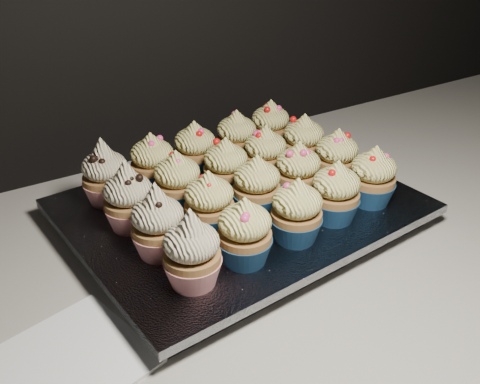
{
  "coord_description": "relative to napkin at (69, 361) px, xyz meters",
  "views": [
    {
      "loc": [
        -0.22,
        1.2,
        1.31
      ],
      "look_at": [
        0.11,
        1.74,
        0.95
      ],
      "focal_mm": 40.0,
      "sensor_mm": 36.0,
      "label": 1
    }
  ],
  "objects": [
    {
      "name": "cupcake_19",
      "position": [
        0.41,
        0.25,
        0.07
      ],
      "size": [
        0.06,
        0.06,
        0.08
      ],
      "color": "navy",
      "rests_on": "foil_lining"
    },
    {
      "name": "cupcake_7",
      "position": [
        0.28,
        0.09,
        0.07
      ],
      "size": [
        0.06,
        0.06,
        0.08
      ],
      "color": "navy",
      "rests_on": "foil_lining"
    },
    {
      "name": "worktop",
      "position": [
        0.17,
        0.09,
        -0.02
      ],
      "size": [
        2.44,
        0.64,
        0.04
      ],
      "primitive_type": "cube",
      "color": "beige",
      "rests_on": "cabinet"
    },
    {
      "name": "cupcake_10",
      "position": [
        0.13,
        0.15,
        0.07
      ],
      "size": [
        0.06,
        0.06,
        0.1
      ],
      "color": "red",
      "rests_on": "foil_lining"
    },
    {
      "name": "cupcake_15",
      "position": [
        0.12,
        0.22,
        0.07
      ],
      "size": [
        0.06,
        0.06,
        0.1
      ],
      "color": "red",
      "rests_on": "foil_lining"
    },
    {
      "name": "cupcake_6",
      "position": [
        0.21,
        0.09,
        0.07
      ],
      "size": [
        0.06,
        0.06,
        0.08
      ],
      "color": "navy",
      "rests_on": "foil_lining"
    },
    {
      "name": "cupcake_17",
      "position": [
        0.26,
        0.23,
        0.07
      ],
      "size": [
        0.06,
        0.06,
        0.08
      ],
      "color": "navy",
      "rests_on": "foil_lining"
    },
    {
      "name": "cupcake_2",
      "position": [
        0.29,
        0.02,
        0.07
      ],
      "size": [
        0.06,
        0.06,
        0.08
      ],
      "color": "navy",
      "rests_on": "foil_lining"
    },
    {
      "name": "foil_lining",
      "position": [
        0.27,
        0.13,
        0.03
      ],
      "size": [
        0.47,
        0.38,
        0.01
      ],
      "primitive_type": "cube",
      "rotation": [
        0.0,
        0.0,
        0.09
      ],
      "color": "silver",
      "rests_on": "baking_tray"
    },
    {
      "name": "cupcake_12",
      "position": [
        0.27,
        0.16,
        0.07
      ],
      "size": [
        0.06,
        0.06,
        0.08
      ],
      "color": "navy",
      "rests_on": "foil_lining"
    },
    {
      "name": "napkin",
      "position": [
        0.0,
        0.0,
        0.0
      ],
      "size": [
        0.17,
        0.17,
        0.0
      ],
      "primitive_type": "cube",
      "rotation": [
        0.0,
        0.0,
        0.24
      ],
      "color": "white",
      "rests_on": "worktop"
    },
    {
      "name": "cupcake_9",
      "position": [
        0.42,
        0.1,
        0.07
      ],
      "size": [
        0.06,
        0.06,
        0.08
      ],
      "color": "navy",
      "rests_on": "foil_lining"
    },
    {
      "name": "cupcake_4",
      "position": [
        0.43,
        0.03,
        0.07
      ],
      "size": [
        0.06,
        0.06,
        0.08
      ],
      "color": "navy",
      "rests_on": "foil_lining"
    },
    {
      "name": "cupcake_0",
      "position": [
        0.14,
        0.01,
        0.07
      ],
      "size": [
        0.06,
        0.06,
        0.1
      ],
      "color": "red",
      "rests_on": "foil_lining"
    },
    {
      "name": "cupcake_5",
      "position": [
        0.13,
        0.08,
        0.07
      ],
      "size": [
        0.06,
        0.06,
        0.1
      ],
      "color": "red",
      "rests_on": "foil_lining"
    },
    {
      "name": "cupcake_1",
      "position": [
        0.21,
        0.01,
        0.07
      ],
      "size": [
        0.06,
        0.06,
        0.08
      ],
      "color": "navy",
      "rests_on": "foil_lining"
    },
    {
      "name": "cupcake_14",
      "position": [
        0.41,
        0.17,
        0.07
      ],
      "size": [
        0.06,
        0.06,
        0.08
      ],
      "color": "navy",
      "rests_on": "foil_lining"
    },
    {
      "name": "cupcake_8",
      "position": [
        0.35,
        0.1,
        0.07
      ],
      "size": [
        0.06,
        0.06,
        0.08
      ],
      "color": "navy",
      "rests_on": "foil_lining"
    },
    {
      "name": "cupcake_3",
      "position": [
        0.36,
        0.03,
        0.07
      ],
      "size": [
        0.06,
        0.06,
        0.08
      ],
      "color": "navy",
      "rests_on": "foil_lining"
    },
    {
      "name": "cupcake_18",
      "position": [
        0.34,
        0.24,
        0.07
      ],
      "size": [
        0.06,
        0.06,
        0.08
      ],
      "color": "navy",
      "rests_on": "foil_lining"
    },
    {
      "name": "baking_tray",
      "position": [
        0.27,
        0.13,
        0.01
      ],
      "size": [
        0.43,
        0.35,
        0.02
      ],
      "primitive_type": "cube",
      "rotation": [
        0.0,
        0.0,
        0.09
      ],
      "color": "black",
      "rests_on": "worktop"
    },
    {
      "name": "cupcake_13",
      "position": [
        0.34,
        0.17,
        0.07
      ],
      "size": [
        0.06,
        0.06,
        0.08
      ],
      "color": "navy",
      "rests_on": "foil_lining"
    },
    {
      "name": "cupcake_11",
      "position": [
        0.2,
        0.16,
        0.07
      ],
      "size": [
        0.06,
        0.06,
        0.08
      ],
      "color": "navy",
      "rests_on": "foil_lining"
    },
    {
      "name": "cupcake_16",
      "position": [
        0.19,
        0.23,
        0.07
      ],
      "size": [
        0.06,
        0.06,
        0.08
      ],
      "color": "navy",
      "rests_on": "foil_lining"
    }
  ]
}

